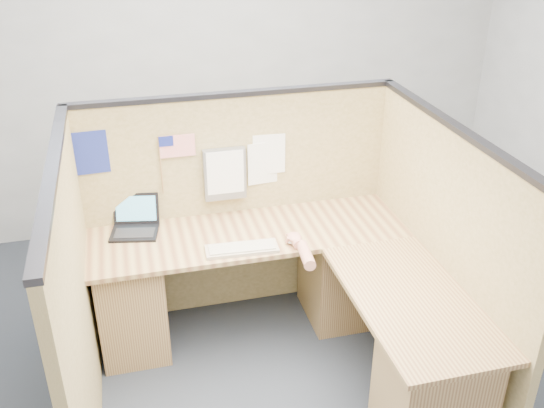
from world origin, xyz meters
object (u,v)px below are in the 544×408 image
object	(u,v)px
laptop	(133,223)
mouse	(294,241)
keyboard	(242,249)
l_desk	(294,309)

from	to	relation	value
laptop	mouse	xyz separation A→B (m)	(0.92, -0.41, -0.03)
mouse	keyboard	bearing A→B (deg)	180.00
keyboard	laptop	bearing A→B (deg)	149.14
l_desk	mouse	distance (m)	0.41
l_desk	keyboard	size ratio (longest dim) A/B	4.50
l_desk	mouse	xyz separation A→B (m)	(0.05, 0.19, 0.36)
laptop	mouse	distance (m)	1.01
l_desk	keyboard	world-z (taller)	keyboard
mouse	laptop	bearing A→B (deg)	156.04
keyboard	mouse	xyz separation A→B (m)	(0.32, 0.00, 0.01)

